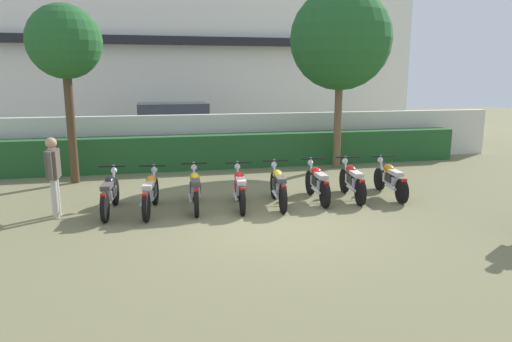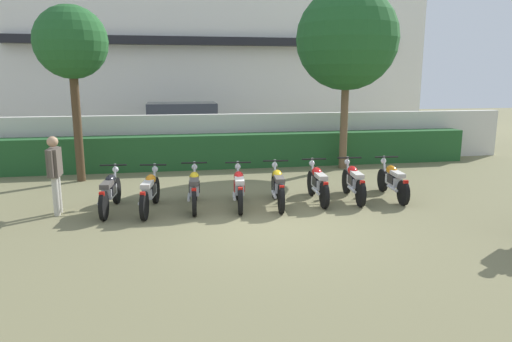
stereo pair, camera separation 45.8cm
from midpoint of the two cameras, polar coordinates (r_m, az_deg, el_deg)
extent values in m
plane|color=olive|center=(9.55, 0.87, -6.37)|extent=(60.00, 60.00, 0.00)
cube|color=white|center=(25.11, -8.08, 14.02)|extent=(21.12, 6.00, 8.13)
cube|color=black|center=(21.90, -7.37, 15.48)|extent=(17.74, 0.50, 0.36)
cube|color=silver|center=(15.86, -4.88, 3.91)|extent=(20.07, 0.30, 1.68)
cube|color=#235628|center=(15.22, -4.49, 2.46)|extent=(16.05, 0.70, 1.08)
cube|color=#9EA3A8|center=(18.93, -10.11, 4.71)|extent=(4.50, 1.86, 1.00)
cube|color=#2D333D|center=(18.85, -10.81, 7.17)|extent=(2.70, 1.71, 0.65)
cylinder|color=black|center=(20.03, -5.69, 4.04)|extent=(0.68, 0.22, 0.68)
cylinder|color=black|center=(18.21, -4.97, 3.31)|extent=(0.68, 0.22, 0.68)
cylinder|color=black|center=(19.90, -14.74, 3.67)|extent=(0.68, 0.22, 0.68)
cylinder|color=black|center=(18.06, -14.92, 2.89)|extent=(0.68, 0.22, 0.68)
cylinder|color=#4C3823|center=(13.88, -22.54, 5.02)|extent=(0.23, 0.23, 3.14)
sphere|color=#235B28|center=(13.84, -23.28, 14.33)|extent=(1.96, 1.96, 1.96)
cylinder|color=brown|center=(15.24, 9.11, 5.91)|extent=(0.24, 0.24, 2.96)
sphere|color=#235B28|center=(15.21, 9.43, 15.62)|extent=(3.14, 3.14, 3.14)
cylinder|color=black|center=(11.33, -17.94, -2.46)|extent=(0.14, 0.61, 0.61)
cylinder|color=black|center=(10.09, -19.24, -4.24)|extent=(0.14, 0.61, 0.61)
cube|color=silver|center=(10.62, -18.65, -2.59)|extent=(0.25, 0.62, 0.22)
ellipsoid|color=black|center=(10.74, -18.56, -1.18)|extent=(0.26, 0.46, 0.22)
cube|color=#4C4742|center=(10.36, -18.96, -1.77)|extent=(0.25, 0.54, 0.10)
cube|color=red|center=(9.92, -19.46, -2.84)|extent=(0.11, 0.09, 0.08)
cylinder|color=silver|center=(11.18, -18.12, -0.98)|extent=(0.07, 0.23, 0.65)
cylinder|color=black|center=(11.03, -18.31, 0.55)|extent=(0.60, 0.09, 0.04)
sphere|color=silver|center=(11.25, -18.08, 0.04)|extent=(0.14, 0.14, 0.14)
cylinder|color=silver|center=(10.44, -19.51, -3.62)|extent=(0.12, 0.55, 0.07)
cube|color=black|center=(10.57, -18.72, -2.39)|extent=(0.27, 0.38, 0.20)
cylinder|color=black|center=(11.15, -13.38, -2.43)|extent=(0.18, 0.61, 0.61)
cylinder|color=black|center=(9.88, -14.57, -4.30)|extent=(0.18, 0.61, 0.61)
cube|color=silver|center=(10.43, -14.02, -2.58)|extent=(0.29, 0.62, 0.22)
ellipsoid|color=orange|center=(10.54, -13.93, -1.15)|extent=(0.28, 0.47, 0.22)
cube|color=beige|center=(10.16, -14.29, -1.75)|extent=(0.27, 0.54, 0.10)
cube|color=red|center=(9.71, -14.76, -2.87)|extent=(0.11, 0.09, 0.08)
cylinder|color=silver|center=(11.00, -13.53, -0.93)|extent=(0.08, 0.23, 0.65)
cylinder|color=black|center=(10.85, -13.68, 0.62)|extent=(0.60, 0.12, 0.04)
sphere|color=silver|center=(11.07, -13.49, 0.11)|extent=(0.14, 0.14, 0.14)
cylinder|color=silver|center=(10.24, -14.88, -3.63)|extent=(0.15, 0.55, 0.07)
cube|color=black|center=(10.37, -14.08, -2.38)|extent=(0.29, 0.39, 0.20)
cylinder|color=black|center=(11.26, -8.69, -2.11)|extent=(0.13, 0.61, 0.61)
cylinder|color=black|center=(10.01, -8.61, -3.83)|extent=(0.13, 0.61, 0.61)
cube|color=silver|center=(10.55, -8.67, -2.20)|extent=(0.24, 0.61, 0.22)
ellipsoid|color=yellow|center=(10.66, -8.72, -0.78)|extent=(0.25, 0.45, 0.22)
cube|color=#4C4742|center=(10.28, -8.70, -1.36)|extent=(0.23, 0.53, 0.10)
cube|color=red|center=(9.85, -8.65, -2.41)|extent=(0.10, 0.09, 0.08)
cylinder|color=silver|center=(11.10, -8.74, -0.61)|extent=(0.06, 0.23, 0.65)
cylinder|color=black|center=(10.95, -8.78, 0.93)|extent=(0.60, 0.07, 0.04)
sphere|color=silver|center=(11.17, -8.77, 0.41)|extent=(0.14, 0.14, 0.14)
cylinder|color=silver|center=(10.34, -9.30, -3.24)|extent=(0.10, 0.55, 0.07)
cube|color=black|center=(10.49, -8.68, -2.00)|extent=(0.26, 0.37, 0.20)
cylinder|color=black|center=(11.23, -3.43, -2.02)|extent=(0.15, 0.62, 0.61)
cylinder|color=black|center=(10.04, -2.99, -3.66)|extent=(0.15, 0.62, 0.61)
cube|color=silver|center=(10.55, -3.21, -2.07)|extent=(0.26, 0.62, 0.22)
ellipsoid|color=red|center=(10.67, -3.29, -0.65)|extent=(0.26, 0.46, 0.22)
cube|color=beige|center=(10.28, -3.14, -1.23)|extent=(0.25, 0.54, 0.10)
cube|color=red|center=(9.87, -2.97, -2.24)|extent=(0.11, 0.09, 0.08)
cylinder|color=silver|center=(11.08, -3.42, -0.51)|extent=(0.07, 0.23, 0.65)
cylinder|color=black|center=(10.93, -3.41, 1.03)|extent=(0.60, 0.10, 0.04)
sphere|color=silver|center=(11.15, -3.47, 0.51)|extent=(0.14, 0.14, 0.14)
cylinder|color=silver|center=(10.33, -3.78, -3.11)|extent=(0.13, 0.55, 0.07)
cube|color=#A51414|center=(10.49, -3.20, -1.87)|extent=(0.28, 0.38, 0.20)
cylinder|color=black|center=(11.39, 1.06, -1.74)|extent=(0.16, 0.64, 0.64)
cylinder|color=black|center=(10.16, 2.02, -3.40)|extent=(0.16, 0.64, 0.64)
cube|color=silver|center=(10.69, 1.55, -1.81)|extent=(0.26, 0.62, 0.22)
ellipsoid|color=yellow|center=(10.80, 1.43, -0.42)|extent=(0.27, 0.46, 0.22)
cube|color=#4C4742|center=(10.42, 1.74, -0.98)|extent=(0.25, 0.54, 0.10)
cube|color=red|center=(9.99, 2.12, -2.00)|extent=(0.11, 0.09, 0.08)
cylinder|color=silver|center=(11.23, 1.12, -0.26)|extent=(0.07, 0.23, 0.65)
cylinder|color=black|center=(11.08, 1.19, 1.26)|extent=(0.60, 0.10, 0.04)
sphere|color=silver|center=(11.30, 1.05, 0.75)|extent=(0.14, 0.14, 0.14)
cylinder|color=silver|center=(10.46, 1.09, -2.83)|extent=(0.13, 0.55, 0.07)
cube|color=black|center=(10.63, 1.59, -1.61)|extent=(0.28, 0.38, 0.20)
cylinder|color=black|center=(11.79, 5.53, -1.41)|extent=(0.13, 0.62, 0.61)
cylinder|color=black|center=(10.66, 7.19, -2.84)|extent=(0.13, 0.62, 0.61)
cube|color=silver|center=(11.14, 6.40, -1.40)|extent=(0.24, 0.61, 0.22)
ellipsoid|color=red|center=(11.25, 6.20, -0.07)|extent=(0.25, 0.45, 0.22)
cube|color=#B2ADA3|center=(10.88, 6.76, -0.59)|extent=(0.23, 0.53, 0.10)
cube|color=red|center=(10.50, 7.38, -1.50)|extent=(0.10, 0.09, 0.08)
cylinder|color=silver|center=(11.64, 5.67, 0.03)|extent=(0.06, 0.23, 0.65)
cylinder|color=black|center=(11.49, 5.82, 1.51)|extent=(0.60, 0.07, 0.04)
sphere|color=silver|center=(11.71, 5.55, 1.00)|extent=(0.14, 0.14, 0.14)
cylinder|color=silver|center=(10.90, 6.14, -2.38)|extent=(0.10, 0.55, 0.07)
cube|color=black|center=(11.08, 6.48, -1.20)|extent=(0.26, 0.37, 0.20)
cylinder|color=black|center=(12.11, 9.68, -1.16)|extent=(0.16, 0.62, 0.62)
cylinder|color=black|center=(10.96, 11.47, -2.57)|extent=(0.16, 0.62, 0.62)
cube|color=silver|center=(11.45, 10.63, -1.16)|extent=(0.26, 0.62, 0.22)
ellipsoid|color=red|center=(11.56, 10.43, 0.14)|extent=(0.27, 0.46, 0.22)
cube|color=beige|center=(11.19, 11.01, -0.37)|extent=(0.26, 0.54, 0.10)
cube|color=red|center=(10.80, 11.69, -1.26)|extent=(0.11, 0.09, 0.08)
cylinder|color=silver|center=(11.96, 9.85, 0.24)|extent=(0.07, 0.23, 0.65)
cylinder|color=black|center=(11.82, 10.03, 1.68)|extent=(0.60, 0.10, 0.04)
sphere|color=silver|center=(12.03, 9.74, 1.19)|extent=(0.14, 0.14, 0.14)
cylinder|color=silver|center=(11.21, 10.39, -2.10)|extent=(0.13, 0.55, 0.07)
cube|color=black|center=(11.39, 10.71, -0.97)|extent=(0.28, 0.38, 0.20)
cylinder|color=black|center=(12.56, 13.84, -0.95)|extent=(0.14, 0.59, 0.58)
cylinder|color=black|center=(11.36, 16.28, -2.40)|extent=(0.14, 0.59, 0.58)
cube|color=silver|center=(11.88, 15.13, -0.99)|extent=(0.25, 0.62, 0.22)
ellipsoid|color=orange|center=(11.99, 14.88, 0.26)|extent=(0.26, 0.46, 0.22)
cube|color=beige|center=(11.63, 15.62, -0.22)|extent=(0.25, 0.54, 0.10)
cube|color=red|center=(11.21, 16.57, -1.13)|extent=(0.11, 0.09, 0.08)
cylinder|color=silver|center=(12.42, 14.06, 0.40)|extent=(0.07, 0.23, 0.65)
cylinder|color=black|center=(12.28, 14.29, 1.78)|extent=(0.60, 0.09, 0.04)
sphere|color=silver|center=(12.49, 13.92, 1.31)|extent=(0.14, 0.14, 0.14)
cylinder|color=silver|center=(11.64, 15.02, -1.90)|extent=(0.12, 0.55, 0.07)
cube|color=black|center=(11.82, 15.24, -0.81)|extent=(0.27, 0.38, 0.20)
cylinder|color=beige|center=(10.93, -24.28, -2.81)|extent=(0.13, 0.13, 0.84)
cylinder|color=beige|center=(10.72, -24.51, -3.10)|extent=(0.13, 0.13, 0.84)
cube|color=brown|center=(10.68, -24.72, 0.79)|extent=(0.22, 0.49, 0.60)
cylinder|color=brown|center=(10.96, -24.41, 1.15)|extent=(0.09, 0.09, 0.57)
cylinder|color=brown|center=(10.39, -25.05, 0.57)|extent=(0.09, 0.09, 0.57)
sphere|color=tan|center=(10.61, -24.92, 3.13)|extent=(0.23, 0.23, 0.23)
camera|label=1|loc=(0.23, -91.20, -0.25)|focal=32.74mm
camera|label=2|loc=(0.23, 88.80, 0.25)|focal=32.74mm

